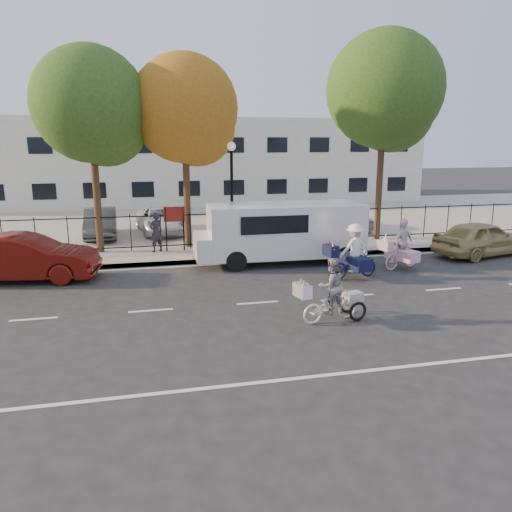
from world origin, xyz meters
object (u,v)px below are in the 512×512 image
object	(u,v)px
lot_car_b	(162,220)
lamppost	(232,176)
unicorn_bike	(402,250)
gold_sedan	(482,238)
pedestrian	(156,232)
red_sedan	(24,258)
bull_bike	(353,257)
lot_car_c	(101,223)
zebra_trike	(331,297)
white_van	(282,231)
lot_car_d	(342,216)

from	to	relation	value
lot_car_b	lamppost	bearing A→B (deg)	-64.53
unicorn_bike	gold_sedan	size ratio (longest dim) A/B	0.45
pedestrian	lot_car_b	xyz separation A→B (m)	(0.38, 4.26, -0.19)
red_sedan	unicorn_bike	bearing A→B (deg)	-88.27
bull_bike	lot_car_b	size ratio (longest dim) A/B	0.47
gold_sedan	lot_car_c	distance (m)	16.55
lamppost	zebra_trike	bearing A→B (deg)	-83.30
white_van	gold_sedan	size ratio (longest dim) A/B	1.52
lamppost	red_sedan	bearing A→B (deg)	-159.40
zebra_trike	bull_bike	size ratio (longest dim) A/B	0.95
unicorn_bike	lot_car_b	size ratio (longest dim) A/B	0.43
lot_car_b	zebra_trike	bearing A→B (deg)	-80.91
unicorn_bike	lot_car_d	xyz separation A→B (m)	(0.76, 7.39, 0.14)
lot_car_c	red_sedan	bearing A→B (deg)	-109.07
lot_car_b	lot_car_d	size ratio (longest dim) A/B	1.11
zebra_trike	red_sedan	size ratio (longest dim) A/B	0.42
bull_bike	lot_car_c	size ratio (longest dim) A/B	0.51
zebra_trike	white_van	size ratio (longest dim) A/B	0.31
lamppost	white_van	world-z (taller)	lamppost
white_van	lot_car_b	distance (m)	7.81
unicorn_bike	lot_car_d	distance (m)	7.43
bull_bike	lamppost	bearing A→B (deg)	21.89
lamppost	zebra_trike	distance (m)	9.02
lamppost	lot_car_d	distance (m)	7.34
zebra_trike	bull_bike	world-z (taller)	bull_bike
gold_sedan	red_sedan	bearing A→B (deg)	76.52
white_van	unicorn_bike	bearing A→B (deg)	-23.56
zebra_trike	unicorn_bike	size ratio (longest dim) A/B	1.04
red_sedan	lot_car_b	distance (m)	8.51
red_sedan	gold_sedan	distance (m)	17.07
lamppost	zebra_trike	xyz separation A→B (m)	(1.01, -8.62, -2.47)
unicorn_bike	white_van	size ratio (longest dim) A/B	0.30
unicorn_bike	red_sedan	distance (m)	12.97
red_sedan	lot_car_b	world-z (taller)	red_sedan
lamppost	unicorn_bike	bearing A→B (deg)	-37.63
red_sedan	pedestrian	size ratio (longest dim) A/B	2.92
lot_car_b	lot_car_c	xyz separation A→B (m)	(-2.79, -0.52, 0.05)
lamppost	bull_bike	distance (m)	6.37
white_van	lot_car_d	size ratio (longest dim) A/B	1.60
bull_bike	red_sedan	bearing A→B (deg)	67.39
pedestrian	unicorn_bike	bearing A→B (deg)	124.99
lot_car_b	lot_car_c	world-z (taller)	lot_car_c
white_van	lot_car_d	xyz separation A→B (m)	(4.69, 5.50, -0.41)
gold_sedan	lot_car_c	size ratio (longest dim) A/B	1.03
white_van	lot_car_d	world-z (taller)	white_van
unicorn_bike	red_sedan	size ratio (longest dim) A/B	0.40
gold_sedan	pedestrian	size ratio (longest dim) A/B	2.60
unicorn_bike	bull_bike	bearing A→B (deg)	90.73
pedestrian	lot_car_c	distance (m)	4.45
gold_sedan	lot_car_b	distance (m)	14.30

